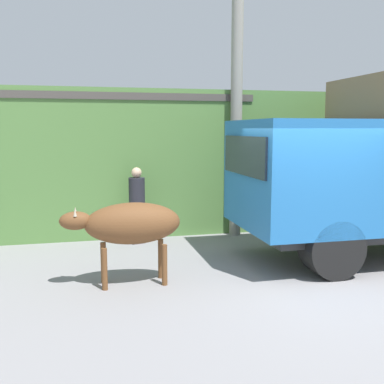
# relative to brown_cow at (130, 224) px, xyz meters

# --- Properties ---
(ground_plane) EXTENTS (60.00, 60.00, 0.00)m
(ground_plane) POSITION_rel_brown_cow_xyz_m (2.92, -0.60, -0.98)
(ground_plane) COLOR gray
(hillside_embankment) EXTENTS (32.00, 6.58, 3.40)m
(hillside_embankment) POSITION_rel_brown_cow_xyz_m (2.92, 6.35, 0.71)
(hillside_embankment) COLOR #568442
(hillside_embankment) RESTS_ON ground_plane
(building_backdrop) EXTENTS (5.94, 2.70, 3.29)m
(building_backdrop) POSITION_rel_brown_cow_xyz_m (0.24, 4.37, 0.67)
(building_backdrop) COLOR #8CC69E
(building_backdrop) RESTS_ON ground_plane
(brown_cow) EXTENTS (1.89, 0.67, 1.33)m
(brown_cow) POSITION_rel_brown_cow_xyz_m (0.00, 0.00, 0.00)
(brown_cow) COLOR brown
(brown_cow) RESTS_ON ground_plane
(pedestrian_on_hill) EXTENTS (0.42, 0.42, 1.67)m
(pedestrian_on_hill) POSITION_rel_brown_cow_xyz_m (0.41, 2.62, -0.07)
(pedestrian_on_hill) COLOR #38332D
(pedestrian_on_hill) RESTS_ON ground_plane
(utility_pole) EXTENTS (0.90, 0.27, 6.76)m
(utility_pole) POSITION_rel_brown_cow_xyz_m (2.76, 2.89, 2.50)
(utility_pole) COLOR gray
(utility_pole) RESTS_ON ground_plane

